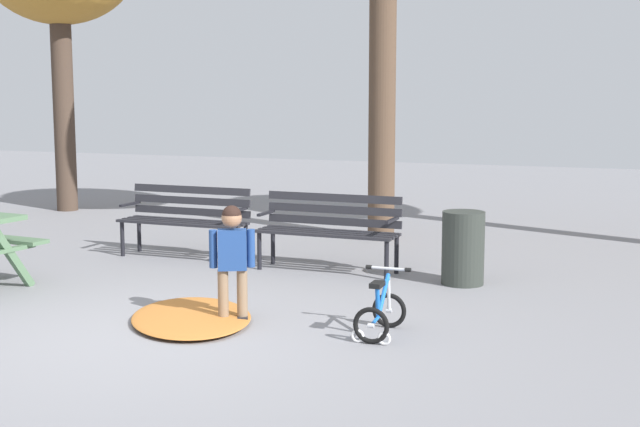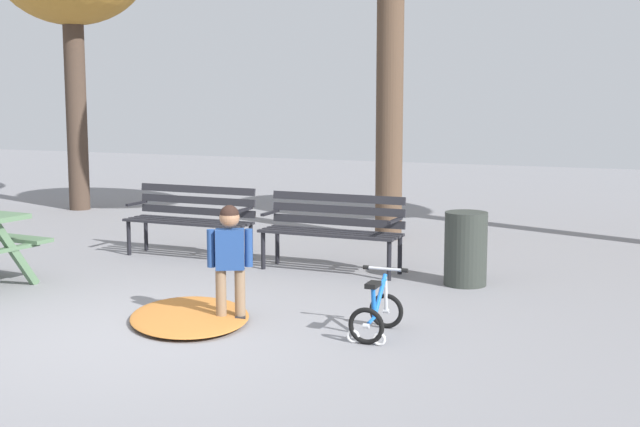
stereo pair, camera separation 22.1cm
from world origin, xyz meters
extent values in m
plane|color=gray|center=(0.00, 0.00, 0.00)|extent=(36.00, 36.00, 0.00)
cube|color=#4C6B4C|center=(-2.14, 0.98, 0.36)|extent=(0.11, 0.57, 0.76)
cube|color=#232328|center=(-1.40, 3.29, 0.44)|extent=(1.60, 0.10, 0.03)
cube|color=#232328|center=(-1.40, 3.17, 0.44)|extent=(1.60, 0.10, 0.03)
cube|color=#232328|center=(-1.40, 3.05, 0.44)|extent=(1.60, 0.10, 0.03)
cube|color=#232328|center=(-1.41, 2.93, 0.44)|extent=(1.60, 0.10, 0.03)
cube|color=#232328|center=(-1.40, 3.33, 0.54)|extent=(1.60, 0.08, 0.09)
cube|color=#232328|center=(-1.40, 3.33, 0.67)|extent=(1.60, 0.08, 0.09)
cube|color=#232328|center=(-1.40, 3.33, 0.81)|extent=(1.60, 0.08, 0.09)
cylinder|color=black|center=(-0.66, 2.93, 0.22)|extent=(0.05, 0.05, 0.44)
cylinder|color=black|center=(-0.65, 3.29, 0.22)|extent=(0.05, 0.05, 0.44)
cube|color=black|center=(-0.65, 3.11, 0.62)|extent=(0.05, 0.40, 0.03)
cylinder|color=black|center=(-2.16, 2.96, 0.22)|extent=(0.05, 0.05, 0.44)
cylinder|color=black|center=(-2.15, 3.32, 0.22)|extent=(0.05, 0.05, 0.44)
cube|color=black|center=(-2.15, 3.14, 0.62)|extent=(0.05, 0.40, 0.03)
cube|color=#232328|center=(0.50, 3.16, 0.44)|extent=(1.60, 0.10, 0.03)
cube|color=#232328|center=(0.50, 3.04, 0.44)|extent=(1.60, 0.10, 0.03)
cube|color=#232328|center=(0.50, 2.92, 0.44)|extent=(1.60, 0.10, 0.03)
cube|color=#232328|center=(0.49, 2.80, 0.44)|extent=(1.60, 0.10, 0.03)
cube|color=#232328|center=(0.50, 3.20, 0.54)|extent=(1.60, 0.07, 0.09)
cube|color=#232328|center=(0.50, 3.20, 0.67)|extent=(1.60, 0.07, 0.09)
cube|color=#232328|center=(0.50, 3.20, 0.81)|extent=(1.60, 0.07, 0.09)
cylinder|color=black|center=(1.24, 2.80, 0.22)|extent=(0.05, 0.05, 0.44)
cylinder|color=black|center=(1.25, 3.16, 0.22)|extent=(0.05, 0.05, 0.44)
cube|color=black|center=(1.25, 2.98, 0.62)|extent=(0.05, 0.40, 0.03)
cylinder|color=black|center=(-0.26, 2.83, 0.22)|extent=(0.05, 0.05, 0.44)
cylinder|color=black|center=(-0.25, 3.19, 0.22)|extent=(0.05, 0.05, 0.44)
cube|color=black|center=(-0.25, 3.01, 0.62)|extent=(0.05, 0.40, 0.03)
cylinder|color=#7F664C|center=(0.58, 0.69, 0.24)|extent=(0.09, 0.09, 0.47)
cube|color=black|center=(0.58, 0.69, 0.03)|extent=(0.15, 0.18, 0.06)
cylinder|color=#7F664C|center=(0.43, 0.62, 0.24)|extent=(0.09, 0.09, 0.47)
cube|color=black|center=(0.43, 0.62, 0.03)|extent=(0.15, 0.18, 0.06)
cube|color=navy|center=(0.51, 0.65, 0.65)|extent=(0.28, 0.24, 0.35)
sphere|color=#996B4C|center=(0.51, 0.65, 0.92)|extent=(0.17, 0.17, 0.17)
sphere|color=black|center=(0.51, 0.65, 0.95)|extent=(0.17, 0.17, 0.17)
cylinder|color=navy|center=(0.65, 0.73, 0.66)|extent=(0.07, 0.07, 0.33)
cylinder|color=navy|center=(0.36, 0.58, 0.66)|extent=(0.07, 0.07, 0.33)
torus|color=black|center=(1.81, 0.99, 0.15)|extent=(0.30, 0.04, 0.30)
cylinder|color=silver|center=(1.81, 0.99, 0.15)|extent=(0.05, 0.04, 0.04)
torus|color=black|center=(1.82, 0.47, 0.15)|extent=(0.30, 0.04, 0.30)
cylinder|color=silver|center=(1.82, 0.47, 0.15)|extent=(0.05, 0.04, 0.04)
torus|color=white|center=(1.71, 0.47, 0.05)|extent=(0.11, 0.03, 0.11)
torus|color=white|center=(1.93, 0.47, 0.05)|extent=(0.11, 0.03, 0.11)
cylinder|color=blue|center=(1.81, 0.81, 0.32)|extent=(0.04, 0.31, 0.32)
cylinder|color=blue|center=(1.82, 0.65, 0.30)|extent=(0.04, 0.08, 0.27)
cylinder|color=blue|center=(1.82, 0.57, 0.16)|extent=(0.03, 0.20, 0.05)
cylinder|color=silver|center=(1.81, 0.97, 0.31)|extent=(0.03, 0.07, 0.32)
cylinder|color=blue|center=(1.81, 0.79, 0.42)|extent=(0.04, 0.32, 0.05)
cube|color=black|center=(1.82, 0.63, 0.45)|extent=(0.09, 0.17, 0.04)
cylinder|color=silver|center=(1.81, 0.95, 0.52)|extent=(0.34, 0.03, 0.02)
cylinder|color=black|center=(1.64, 0.95, 0.52)|extent=(0.05, 0.04, 0.04)
cylinder|color=black|center=(1.98, 0.95, 0.52)|extent=(0.05, 0.04, 0.04)
ellipsoid|color=#B26B2D|center=(0.13, 0.58, 0.04)|extent=(1.66, 1.81, 0.07)
cylinder|color=#2D332D|center=(2.04, 2.90, 0.38)|extent=(0.44, 0.44, 0.76)
cylinder|color=#423328|center=(-5.40, 6.19, 1.64)|extent=(0.35, 0.35, 3.28)
cylinder|color=brown|center=(0.39, 5.37, 2.10)|extent=(0.36, 0.36, 4.20)
camera|label=1|loc=(3.86, -5.96, 1.99)|focal=49.09mm
camera|label=2|loc=(4.07, -5.88, 1.99)|focal=49.09mm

